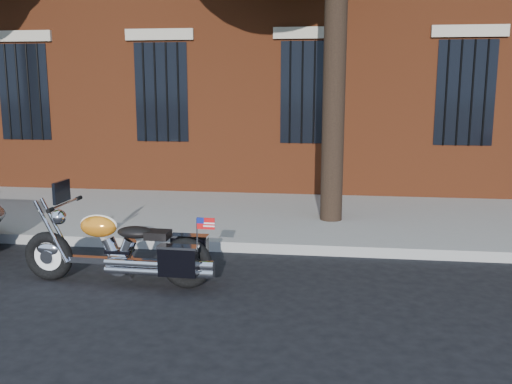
# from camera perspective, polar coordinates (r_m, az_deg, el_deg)

# --- Properties ---
(ground) EXTENTS (120.00, 120.00, 0.00)m
(ground) POSITION_cam_1_polar(r_m,az_deg,el_deg) (6.87, 3.15, -9.46)
(ground) COLOR black
(ground) RESTS_ON ground
(curb) EXTENTS (40.00, 0.16, 0.15)m
(curb) POSITION_cam_1_polar(r_m,az_deg,el_deg) (8.15, 3.91, -5.63)
(curb) COLOR gray
(curb) RESTS_ON ground
(sidewalk) EXTENTS (40.00, 3.60, 0.15)m
(sidewalk) POSITION_cam_1_polar(r_m,az_deg,el_deg) (9.97, 4.61, -2.60)
(sidewalk) COLOR gray
(sidewalk) RESTS_ON ground
(motorcycle) EXTENTS (2.45, 0.72, 1.24)m
(motorcycle) POSITION_cam_1_polar(r_m,az_deg,el_deg) (6.96, -12.91, -5.81)
(motorcycle) COLOR black
(motorcycle) RESTS_ON ground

